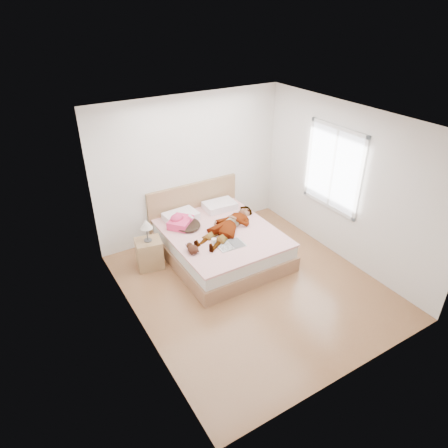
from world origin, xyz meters
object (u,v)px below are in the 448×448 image
at_px(phone, 191,217).
at_px(towel, 180,221).
at_px(nightstand, 149,251).
at_px(coffee_mug, 214,241).
at_px(bed, 218,241).
at_px(woman, 228,224).
at_px(plush_toy, 192,249).
at_px(magazine, 231,245).

height_order(phone, towel, towel).
bearing_deg(nightstand, coffee_mug, -36.23).
relative_size(bed, towel, 3.83).
bearing_deg(phone, woman, -66.67).
bearing_deg(woman, coffee_mug, -85.51).
bearing_deg(towel, plush_toy, -102.71).
distance_m(plush_toy, nightstand, 0.88).
height_order(towel, plush_toy, towel).
height_order(woman, towel, towel).
relative_size(bed, magazine, 4.57).
xyz_separation_m(towel, plush_toy, (-0.19, -0.84, -0.02)).
xyz_separation_m(bed, magazine, (-0.09, -0.54, 0.24)).
height_order(towel, coffee_mug, towel).
bearing_deg(nightstand, phone, 2.85).
height_order(phone, plush_toy, phone).
relative_size(towel, plush_toy, 2.14).
bearing_deg(coffee_mug, towel, 105.50).
bearing_deg(woman, bed, -147.52).
bearing_deg(nightstand, towel, 13.48).
bearing_deg(phone, towel, 116.43).
distance_m(woman, magazine, 0.52).
height_order(phone, bed, bed).
xyz_separation_m(magazine, coffee_mug, (-0.21, 0.18, 0.04)).
height_order(towel, nightstand, nightstand).
relative_size(woman, phone, 15.13).
height_order(phone, nightstand, nightstand).
xyz_separation_m(woman, plush_toy, (-0.85, -0.33, -0.03)).
height_order(bed, plush_toy, bed).
relative_size(bed, coffee_mug, 17.54).
xyz_separation_m(magazine, plush_toy, (-0.62, 0.13, 0.06)).
xyz_separation_m(phone, nightstand, (-0.82, -0.04, -0.41)).
height_order(magazine, coffee_mug, coffee_mug).
bearing_deg(magazine, coffee_mug, 139.19).
bearing_deg(plush_toy, coffee_mug, 6.41).
relative_size(coffee_mug, nightstand, 0.13).
relative_size(woman, towel, 2.81).
distance_m(magazine, nightstand, 1.37).
bearing_deg(plush_toy, phone, 64.14).
xyz_separation_m(phone, towel, (-0.16, 0.12, -0.10)).
relative_size(towel, coffee_mug, 4.58).
height_order(bed, coffee_mug, bed).
bearing_deg(nightstand, bed, -13.31).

